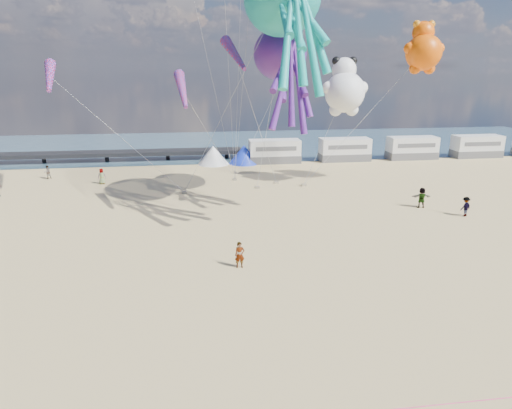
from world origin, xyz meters
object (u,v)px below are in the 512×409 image
object	(u,v)px
sandbag_e	(235,179)
kite_octopus_purple	(280,54)
tent_white	(213,155)
beachgoer_2	(466,207)
sandbag_d	(276,182)
sandbag_a	(185,192)
kite_teddy_orange	(424,52)
motorhome_3	(477,146)
beachgoer_4	(422,198)
windsock_mid	(235,54)
motorhome_1	(345,149)
kite_panda	(345,92)
sandbag_b	(257,187)
beachgoer_0	(102,176)
windsock_left	(50,76)
motorhome_0	(274,151)
motorhome_2	(412,148)
sandbag_c	(304,185)
windsock_right	(182,90)
beachgoer_1	(47,172)
standing_person	(240,255)
tent_blue	(244,154)

from	to	relation	value
sandbag_e	kite_octopus_purple	bearing A→B (deg)	-58.40
tent_white	beachgoer_2	world-z (taller)	tent_white
beachgoer_2	sandbag_d	size ratio (longest dim) A/B	3.36
sandbag_a	beachgoer_2	bearing A→B (deg)	-23.74
tent_white	kite_teddy_orange	size ratio (longest dim) A/B	0.67
motorhome_3	sandbag_d	xyz separation A→B (m)	(-30.21, -11.00, -1.39)
beachgoer_4	windsock_mid	distance (m)	20.68
motorhome_1	kite_octopus_purple	bearing A→B (deg)	-127.95
sandbag_e	kite_panda	bearing A→B (deg)	-17.66
sandbag_a	sandbag_b	world-z (taller)	same
beachgoer_0	windsock_left	bearing A→B (deg)	30.01
beachgoer_2	kite_teddy_orange	xyz separation A→B (m)	(0.12, 10.34, 12.60)
motorhome_0	motorhome_2	distance (m)	19.00
beachgoer_0	sandbag_c	world-z (taller)	beachgoer_0
motorhome_1	windsock_left	xyz separation A→B (m)	(-33.07, -11.47, 9.73)
sandbag_c	kite_panda	world-z (taller)	kite_panda
sandbag_b	windsock_mid	bearing A→B (deg)	-118.51
motorhome_1	windsock_right	xyz separation A→B (m)	(-20.62, -20.56, 8.87)
kite_teddy_orange	beachgoer_1	bearing A→B (deg)	172.51
tent_white	sandbag_e	xyz separation A→B (m)	(1.95, -9.06, -1.09)
standing_person	beachgoer_1	size ratio (longest dim) A/B	1.12
beachgoer_2	kite_octopus_purple	world-z (taller)	kite_octopus_purple
motorhome_0	beachgoer_1	bearing A→B (deg)	-168.55
beachgoer_0	kite_octopus_purple	distance (m)	22.82
sandbag_a	sandbag_e	world-z (taller)	same
sandbag_c	kite_octopus_purple	xyz separation A→B (m)	(-3.28, -2.62, 13.13)
motorhome_2	tent_blue	distance (m)	23.00
motorhome_0	sandbag_b	size ratio (longest dim) A/B	13.20
tent_blue	beachgoer_2	size ratio (longest dim) A/B	2.38
beachgoer_2	sandbag_c	world-z (taller)	beachgoer_2
motorhome_1	sandbag_d	size ratio (longest dim) A/B	13.20
beachgoer_0	beachgoer_4	xyz separation A→B (m)	(29.93, -12.71, 0.08)
beachgoer_1	beachgoer_0	bearing A→B (deg)	119.18
sandbag_b	windsock_left	world-z (taller)	windsock_left
motorhome_1	sandbag_b	bearing A→B (deg)	-136.70
sandbag_c	windsock_right	bearing A→B (deg)	-146.36
kite_panda	standing_person	bearing A→B (deg)	-131.21
motorhome_2	tent_blue	world-z (taller)	motorhome_2
beachgoer_1	motorhome_2	bearing A→B (deg)	152.31
motorhome_1	windsock_left	bearing A→B (deg)	-160.86
motorhome_2	sandbag_c	distance (m)	21.99
sandbag_d	motorhome_1	bearing A→B (deg)	44.48
tent_white	sandbag_d	distance (m)	12.72
tent_white	motorhome_2	bearing A→B (deg)	0.00
beachgoer_2	sandbag_d	world-z (taller)	beachgoer_2
sandbag_c	kite_panda	xyz separation A→B (m)	(3.92, -0.03, 9.53)
beachgoer_4	sandbag_d	world-z (taller)	beachgoer_4
beachgoer_2	kite_octopus_purple	xyz separation A→B (m)	(-14.43, 9.01, 12.40)
beachgoer_4	sandbag_b	world-z (taller)	beachgoer_4
motorhome_3	beachgoer_2	world-z (taller)	motorhome_3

